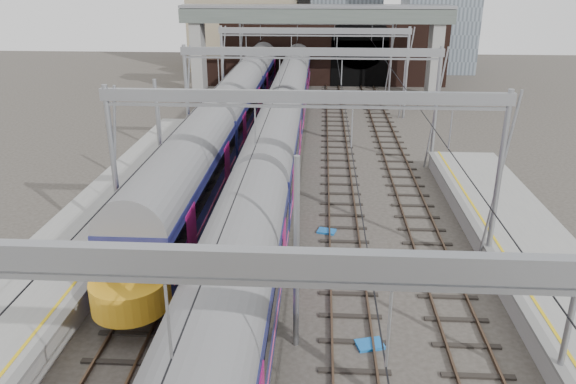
# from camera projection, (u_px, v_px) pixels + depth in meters

# --- Properties ---
(ground) EXTENTS (160.00, 160.00, 0.00)m
(ground) POSITION_uv_depth(u_px,v_px,m) (293.00, 382.00, 18.01)
(ground) COLOR #38332D
(ground) RESTS_ON ground
(platform_left) EXTENTS (4.32, 55.00, 1.12)m
(platform_left) POSITION_uv_depth(u_px,v_px,m) (21.00, 313.00, 20.70)
(platform_left) COLOR gray
(platform_left) RESTS_ON ground
(tracks) EXTENTS (14.40, 80.00, 0.22)m
(tracks) POSITION_uv_depth(u_px,v_px,m) (306.00, 204.00, 31.95)
(tracks) COLOR #4C3828
(tracks) RESTS_ON ground
(overhead_line) EXTENTS (16.80, 80.00, 8.00)m
(overhead_line) POSITION_uv_depth(u_px,v_px,m) (311.00, 69.00, 35.60)
(overhead_line) COLOR gray
(overhead_line) RESTS_ON ground
(retaining_wall) EXTENTS (28.00, 2.75, 9.00)m
(retaining_wall) POSITION_uv_depth(u_px,v_px,m) (328.00, 47.00, 64.65)
(retaining_wall) COLOR black
(retaining_wall) RESTS_ON ground
(overbridge) EXTENTS (28.00, 3.00, 9.25)m
(overbridge) POSITION_uv_depth(u_px,v_px,m) (316.00, 25.00, 58.15)
(overbridge) COLOR gray
(overbridge) RESTS_ON ground
(train_main) EXTENTS (2.79, 64.58, 4.81)m
(train_main) POSITION_uv_depth(u_px,v_px,m) (283.00, 119.00, 40.28)
(train_main) COLOR black
(train_main) RESTS_ON ground
(train_second) EXTENTS (2.92, 67.40, 4.98)m
(train_second) POSITION_uv_depth(u_px,v_px,m) (247.00, 88.00, 50.98)
(train_second) COLOR black
(train_second) RESTS_ON ground
(signal_near_left) EXTENTS (0.41, 0.48, 5.24)m
(signal_near_left) POSITION_uv_depth(u_px,v_px,m) (185.00, 312.00, 15.96)
(signal_near_left) COLOR black
(signal_near_left) RESTS_ON ground
(signal_near_centre) EXTENTS (0.36, 0.46, 4.58)m
(signal_near_centre) POSITION_uv_depth(u_px,v_px,m) (230.00, 351.00, 14.85)
(signal_near_centre) COLOR black
(signal_near_centre) RESTS_ON ground
(equip_cover_a) EXTENTS (1.10, 0.90, 0.11)m
(equip_cover_a) POSITION_uv_depth(u_px,v_px,m) (370.00, 344.00, 19.76)
(equip_cover_a) COLOR #1760B1
(equip_cover_a) RESTS_ON ground
(equip_cover_b) EXTENTS (1.01, 0.83, 0.10)m
(equip_cover_b) POSITION_uv_depth(u_px,v_px,m) (327.00, 231.00, 28.45)
(equip_cover_b) COLOR #1760B1
(equip_cover_b) RESTS_ON ground
(equip_cover_c) EXTENTS (0.96, 0.77, 0.10)m
(equip_cover_c) POSITION_uv_depth(u_px,v_px,m) (409.00, 267.00, 24.96)
(equip_cover_c) COLOR #1760B1
(equip_cover_c) RESTS_ON ground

